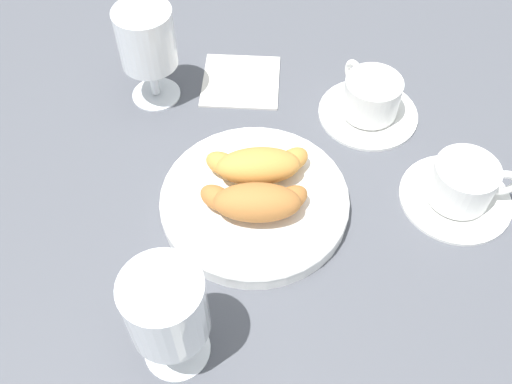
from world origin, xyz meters
The scene contains 9 objects.
ground_plane centered at (0.00, 0.00, 0.00)m, with size 2.20×2.20×0.00m, color #4C4F56.
pastry_plate centered at (0.00, 0.03, 0.01)m, with size 0.23×0.23×0.02m.
croissant_large centered at (0.00, 0.00, 0.04)m, with size 0.14×0.07×0.04m.
croissant_small centered at (0.01, 0.06, 0.04)m, with size 0.14×0.07×0.04m.
coffee_cup_near centered at (0.25, 0.01, 0.03)m, with size 0.14×0.14×0.06m.
coffee_cup_far centered at (0.17, 0.16, 0.03)m, with size 0.14×0.14×0.06m.
juice_glass_left centered at (-0.10, -0.14, 0.09)m, with size 0.08×0.08×0.14m.
juice_glass_right centered at (-0.12, 0.24, 0.09)m, with size 0.08×0.08×0.14m.
folded_napkin centered at (0.01, 0.25, 0.00)m, with size 0.11×0.11×0.01m, color silver.
Camera 1 is at (-0.05, -0.38, 0.57)m, focal length 40.33 mm.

